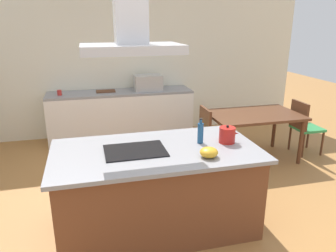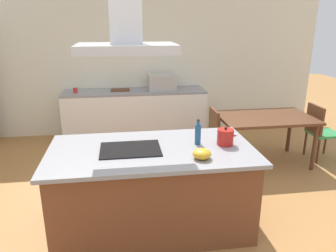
# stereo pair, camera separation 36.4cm
# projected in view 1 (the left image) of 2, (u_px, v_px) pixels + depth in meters

# --- Properties ---
(ground) EXTENTS (16.00, 16.00, 0.00)m
(ground) POSITION_uv_depth(u_px,v_px,m) (136.00, 168.00, 4.92)
(ground) COLOR #AD753D
(wall_back) EXTENTS (7.20, 0.10, 2.70)m
(wall_back) POSITION_uv_depth(u_px,v_px,m) (119.00, 64.00, 6.11)
(wall_back) COLOR silver
(wall_back) RESTS_ON ground
(kitchen_island) EXTENTS (2.08, 1.10, 0.90)m
(kitchen_island) POSITION_uv_depth(u_px,v_px,m) (157.00, 189.00, 3.40)
(kitchen_island) COLOR brown
(kitchen_island) RESTS_ON ground
(cooktop) EXTENTS (0.60, 0.44, 0.01)m
(cooktop) POSITION_uv_depth(u_px,v_px,m) (135.00, 151.00, 3.21)
(cooktop) COLOR black
(cooktop) RESTS_ON kitchen_island
(tea_kettle) EXTENTS (0.22, 0.17, 0.19)m
(tea_kettle) POSITION_uv_depth(u_px,v_px,m) (227.00, 135.00, 3.41)
(tea_kettle) COLOR #B21E19
(tea_kettle) RESTS_ON kitchen_island
(olive_oil_bottle) EXTENTS (0.06, 0.06, 0.27)m
(olive_oil_bottle) POSITION_uv_depth(u_px,v_px,m) (200.00, 133.00, 3.39)
(olive_oil_bottle) COLOR navy
(olive_oil_bottle) RESTS_ON kitchen_island
(mixing_bowl) EXTENTS (0.17, 0.17, 0.10)m
(mixing_bowl) POSITION_uv_depth(u_px,v_px,m) (209.00, 152.00, 3.06)
(mixing_bowl) COLOR gold
(mixing_bowl) RESTS_ON kitchen_island
(back_counter) EXTENTS (2.61, 0.62, 0.90)m
(back_counter) POSITION_uv_depth(u_px,v_px,m) (121.00, 115.00, 6.04)
(back_counter) COLOR white
(back_counter) RESTS_ON ground
(countertop_microwave) EXTENTS (0.50, 0.38, 0.28)m
(countertop_microwave) POSITION_uv_depth(u_px,v_px,m) (148.00, 83.00, 5.98)
(countertop_microwave) COLOR #B2AFAA
(countertop_microwave) RESTS_ON back_counter
(coffee_mug_red) EXTENTS (0.08, 0.08, 0.09)m
(coffee_mug_red) POSITION_uv_depth(u_px,v_px,m) (59.00, 93.00, 5.59)
(coffee_mug_red) COLOR red
(coffee_mug_red) RESTS_ON back_counter
(cutting_board) EXTENTS (0.34, 0.24, 0.02)m
(cutting_board) POSITION_uv_depth(u_px,v_px,m) (106.00, 91.00, 5.88)
(cutting_board) COLOR #59331E
(cutting_board) RESTS_ON back_counter
(dining_table) EXTENTS (1.40, 0.90, 0.75)m
(dining_table) POSITION_uv_depth(u_px,v_px,m) (254.00, 119.00, 5.07)
(dining_table) COLOR #59331E
(dining_table) RESTS_ON ground
(chair_at_right_end) EXTENTS (0.42, 0.42, 0.89)m
(chair_at_right_end) POSITION_uv_depth(u_px,v_px,m) (304.00, 124.00, 5.33)
(chair_at_right_end) COLOR #33934C
(chair_at_right_end) RESTS_ON ground
(chair_at_left_end) EXTENTS (0.42, 0.42, 0.89)m
(chair_at_left_end) POSITION_uv_depth(u_px,v_px,m) (198.00, 133.00, 4.90)
(chair_at_left_end) COLOR #33934C
(chair_at_left_end) RESTS_ON ground
(range_hood) EXTENTS (0.90, 0.55, 0.78)m
(range_hood) POSITION_uv_depth(u_px,v_px,m) (131.00, 24.00, 2.83)
(range_hood) COLOR #ADADB2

